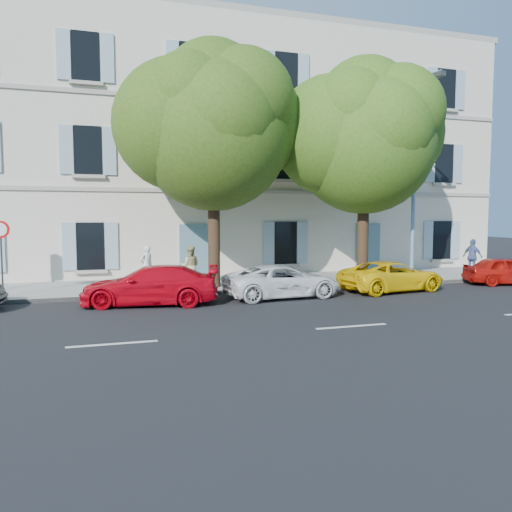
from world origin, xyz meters
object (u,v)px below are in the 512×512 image
object	(u,v)px
pedestrian_c	(473,257)
pedestrian_b	(190,266)
car_red_coupe	(150,285)
street_lamp	(417,167)
pedestrian_a	(147,266)
road_sign	(1,242)
tree_right	(364,144)
tree_left	(213,134)
car_white_coupe	(282,281)
car_red_hatchback	(507,271)
car_yellow_supercar	(392,276)

from	to	relation	value
pedestrian_c	pedestrian_b	bearing A→B (deg)	74.97
car_red_coupe	pedestrian_b	bearing A→B (deg)	158.41
street_lamp	pedestrian_b	size ratio (longest dim) A/B	5.40
pedestrian_a	road_sign	bearing A→B (deg)	-17.22
tree_right	pedestrian_c	bearing A→B (deg)	7.15
tree_right	pedestrian_c	world-z (taller)	tree_right
car_red_coupe	tree_left	distance (m)	6.42
car_white_coupe	pedestrian_b	bearing A→B (deg)	41.51
tree_left	pedestrian_c	distance (m)	13.38
street_lamp	car_red_hatchback	bearing A→B (deg)	-27.04
car_red_coupe	street_lamp	world-z (taller)	street_lamp
street_lamp	pedestrian_b	xyz separation A→B (m)	(-9.58, 0.75, -4.02)
pedestrian_b	tree_right	bearing A→B (deg)	-173.63
tree_left	street_lamp	world-z (taller)	tree_left
car_white_coupe	car_red_hatchback	world-z (taller)	car_red_hatchback
car_white_coupe	car_yellow_supercar	distance (m)	4.52
tree_right	pedestrian_b	distance (m)	8.60
car_white_coupe	pedestrian_b	world-z (taller)	pedestrian_b
road_sign	pedestrian_a	bearing A→B (deg)	15.37
car_white_coupe	tree_left	size ratio (longest dim) A/B	0.46
tree_right	car_red_coupe	bearing A→B (deg)	-167.20
car_white_coupe	tree_right	distance (m)	7.00
car_red_coupe	pedestrian_a	bearing A→B (deg)	-172.17
pedestrian_b	road_sign	bearing A→B (deg)	18.57
car_white_coupe	car_yellow_supercar	size ratio (longest dim) A/B	1.00
car_white_coupe	pedestrian_a	distance (m)	5.56
car_yellow_supercar	pedestrian_b	size ratio (longest dim) A/B	2.64
road_sign	pedestrian_a	distance (m)	5.17
car_white_coupe	pedestrian_a	world-z (taller)	pedestrian_a
car_red_coupe	tree_right	size ratio (longest dim) A/B	0.50
tree_right	car_red_hatchback	bearing A→B (deg)	-15.91
car_red_coupe	car_yellow_supercar	distance (m)	9.11
car_red_hatchback	street_lamp	world-z (taller)	street_lamp
street_lamp	tree_left	bearing A→B (deg)	177.53
car_white_coupe	car_yellow_supercar	world-z (taller)	car_white_coupe
car_red_hatchback	tree_left	xyz separation A→B (m)	(-12.06, 2.08, 5.36)
car_red_coupe	car_red_hatchback	xyz separation A→B (m)	(14.73, 0.34, -0.05)
car_white_coupe	tree_right	xyz separation A→B (m)	(4.27, 1.95, 5.20)
tree_left	pedestrian_a	world-z (taller)	tree_left
tree_left	tree_right	xyz separation A→B (m)	(6.19, -0.41, -0.17)
tree_left	pedestrian_c	size ratio (longest dim) A/B	5.46
pedestrian_c	car_yellow_supercar	bearing A→B (deg)	98.37
car_red_coupe	road_sign	size ratio (longest dim) A/B	1.71
car_red_coupe	street_lamp	size ratio (longest dim) A/B	0.52
car_yellow_supercar	street_lamp	xyz separation A→B (m)	(2.27, 1.84, 4.38)
car_red_hatchback	pedestrian_b	distance (m)	13.17
car_yellow_supercar	pedestrian_a	xyz separation A→B (m)	(-8.90, 3.26, 0.36)
car_white_coupe	car_red_hatchback	size ratio (longest dim) A/B	1.21
street_lamp	car_red_coupe	bearing A→B (deg)	-169.80
road_sign	pedestrian_c	world-z (taller)	road_sign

